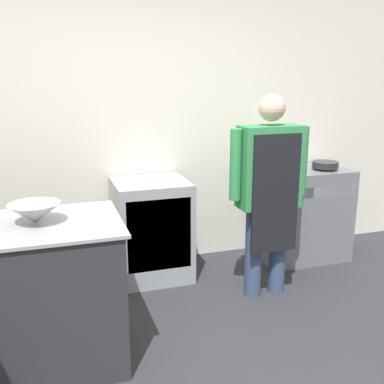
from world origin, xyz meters
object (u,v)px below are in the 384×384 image
object	(u,v)px
mixing_bowl	(35,213)
stock_pot	(281,156)
fridge_unit	(151,229)
person_cook	(269,185)
stove	(301,213)
saute_pan	(325,165)

from	to	relation	value
mixing_bowl	stock_pot	bearing A→B (deg)	26.48
fridge_unit	person_cook	xyz separation A→B (m)	(0.82, -0.64, 0.50)
stove	mixing_bowl	xyz separation A→B (m)	(-2.46, -1.02, 0.54)
stock_pot	fridge_unit	bearing A→B (deg)	-176.16
person_cook	mixing_bowl	size ratio (longest dim) A/B	5.31
person_cook	saute_pan	world-z (taller)	person_cook
stock_pot	saute_pan	distance (m)	0.43
fridge_unit	saute_pan	distance (m)	1.77
stock_pot	saute_pan	bearing A→B (deg)	-30.31
person_cook	mixing_bowl	distance (m)	1.80
person_cook	saute_pan	bearing A→B (deg)	30.77
mixing_bowl	stock_pot	world-z (taller)	stock_pot
stove	fridge_unit	distance (m)	1.52
stock_pot	saute_pan	world-z (taller)	stock_pot
stove	stock_pot	bearing A→B (deg)	150.84
fridge_unit	stock_pot	bearing A→B (deg)	3.84
person_cook	stock_pot	bearing A→B (deg)	55.07
stove	mixing_bowl	world-z (taller)	mixing_bowl
stove	fridge_unit	world-z (taller)	stove
mixing_bowl	stove	bearing A→B (deg)	22.58
stock_pot	saute_pan	xyz separation A→B (m)	(0.36, -0.21, -0.07)
person_cook	stock_pot	xyz separation A→B (m)	(0.51, 0.73, 0.09)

